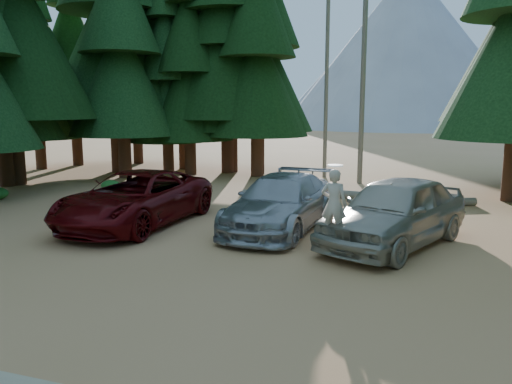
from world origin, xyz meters
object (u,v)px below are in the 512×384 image
at_px(log_left, 312,192).
at_px(log_right, 414,203).
at_px(silver_minivan_center, 281,203).
at_px(red_pickup, 136,198).
at_px(silver_minivan_right, 395,211).
at_px(log_mid, 279,198).
at_px(frisbee_player, 334,204).

bearing_deg(log_left, log_right, -6.17).
bearing_deg(silver_minivan_center, red_pickup, -164.74).
height_order(silver_minivan_right, log_mid, silver_minivan_right).
distance_m(red_pickup, log_right, 10.00).
bearing_deg(frisbee_player, log_mid, -59.10).
xyz_separation_m(frisbee_player, log_right, (1.69, 7.60, -1.26)).
relative_size(silver_minivan_center, silver_minivan_right, 1.03).
distance_m(silver_minivan_right, frisbee_player, 2.43).
height_order(silver_minivan_center, frisbee_player, frisbee_player).
distance_m(silver_minivan_right, log_mid, 6.85).
relative_size(red_pickup, log_right, 1.27).
bearing_deg(log_left, frisbee_player, -67.48).
bearing_deg(frisbee_player, log_left, -69.30).
distance_m(log_left, log_right, 4.13).
xyz_separation_m(silver_minivan_right, log_left, (-3.62, 6.55, -0.75)).
height_order(log_left, log_right, log_left).
height_order(silver_minivan_right, log_right, silver_minivan_right).
relative_size(frisbee_player, log_mid, 0.50).
xyz_separation_m(silver_minivan_center, log_left, (-0.28, 5.82, -0.64)).
bearing_deg(silver_minivan_right, log_right, 109.44).
height_order(log_mid, log_right, log_right).
xyz_separation_m(silver_minivan_right, frisbee_player, (-1.29, -2.00, 0.50)).
bearing_deg(silver_minivan_center, frisbee_player, -49.20).
bearing_deg(log_right, silver_minivan_center, -150.97).
bearing_deg(frisbee_player, log_right, -97.04).
relative_size(red_pickup, log_left, 1.24).
xyz_separation_m(red_pickup, log_mid, (3.14, 5.15, -0.69)).
bearing_deg(log_left, log_mid, -115.37).
distance_m(silver_minivan_center, frisbee_player, 3.48).
bearing_deg(log_left, silver_minivan_center, -80.01).
bearing_deg(frisbee_player, silver_minivan_right, -117.39).
xyz_separation_m(silver_minivan_center, frisbee_player, (2.06, -2.74, 0.61)).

